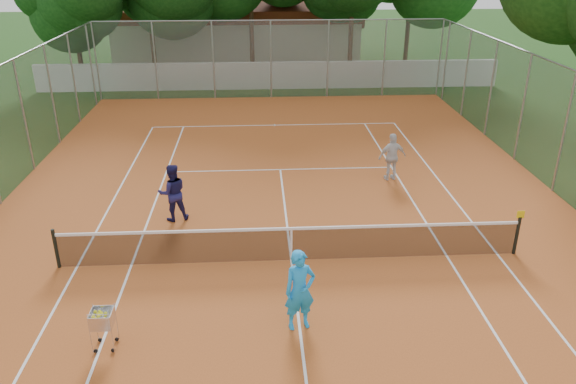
{
  "coord_description": "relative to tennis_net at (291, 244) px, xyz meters",
  "views": [
    {
      "loc": [
        -0.82,
        -12.62,
        7.58
      ],
      "look_at": [
        0.0,
        1.5,
        1.3
      ],
      "focal_mm": 35.0,
      "sensor_mm": 36.0,
      "label": 1
    }
  ],
  "objects": [
    {
      "name": "ground",
      "position": [
        0.0,
        0.0,
        -0.51
      ],
      "size": [
        120.0,
        120.0,
        0.0
      ],
      "primitive_type": "plane",
      "color": "#16380F",
      "rests_on": "ground"
    },
    {
      "name": "court_pad",
      "position": [
        0.0,
        0.0,
        -0.5
      ],
      "size": [
        18.0,
        34.0,
        0.02
      ],
      "primitive_type": "cube",
      "color": "#AD5521",
      "rests_on": "ground"
    },
    {
      "name": "court_lines",
      "position": [
        0.0,
        0.0,
        -0.49
      ],
      "size": [
        10.98,
        23.78,
        0.01
      ],
      "primitive_type": "cube",
      "color": "white",
      "rests_on": "court_pad"
    },
    {
      "name": "tennis_net",
      "position": [
        0.0,
        0.0,
        0.0
      ],
      "size": [
        11.88,
        0.1,
        0.98
      ],
      "primitive_type": "cube",
      "color": "black",
      "rests_on": "court_pad"
    },
    {
      "name": "perimeter_fence",
      "position": [
        0.0,
        0.0,
        1.49
      ],
      "size": [
        18.0,
        34.0,
        4.0
      ],
      "primitive_type": "cube",
      "color": "slate",
      "rests_on": "ground"
    },
    {
      "name": "boundary_wall",
      "position": [
        0.0,
        19.0,
        0.24
      ],
      "size": [
        26.0,
        0.3,
        1.5
      ],
      "primitive_type": "cube",
      "color": "white",
      "rests_on": "ground"
    },
    {
      "name": "clubhouse",
      "position": [
        -2.0,
        29.0,
        1.69
      ],
      "size": [
        16.4,
        9.0,
        4.4
      ],
      "primitive_type": "cube",
      "color": "beige",
      "rests_on": "ground"
    },
    {
      "name": "player_near",
      "position": [
        0.0,
        -2.76,
        0.43
      ],
      "size": [
        0.75,
        0.59,
        1.83
      ],
      "primitive_type": "imported",
      "rotation": [
        0.0,
        0.0,
        0.25
      ],
      "color": "#1C9AF1",
      "rests_on": "court_pad"
    },
    {
      "name": "player_far_left",
      "position": [
        -3.33,
        2.58,
        0.38
      ],
      "size": [
        1.0,
        0.87,
        1.74
      ],
      "primitive_type": "imported",
      "rotation": [
        0.0,
        0.0,
        3.42
      ],
      "color": "#1D1A50",
      "rests_on": "court_pad"
    },
    {
      "name": "player_far_right",
      "position": [
        3.82,
        5.27,
        0.34
      ],
      "size": [
        1.03,
        0.57,
        1.67
      ],
      "primitive_type": "imported",
      "rotation": [
        0.0,
        0.0,
        3.31
      ],
      "color": "silver",
      "rests_on": "court_pad"
    },
    {
      "name": "ball_hopper",
      "position": [
        -3.99,
        -3.22,
        -0.01
      ],
      "size": [
        0.47,
        0.47,
        0.96
      ],
      "primitive_type": "cube",
      "rotation": [
        0.0,
        0.0,
        0.01
      ],
      "color": "silver",
      "rests_on": "court_pad"
    }
  ]
}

